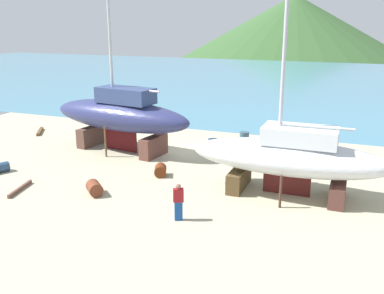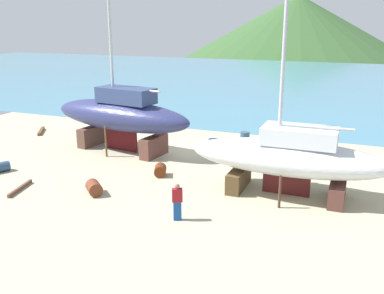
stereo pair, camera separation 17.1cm
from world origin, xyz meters
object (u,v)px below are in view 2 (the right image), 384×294
object	(u,v)px
worker	(177,201)
barrel_ochre	(213,145)
barrel_rust_far	(94,188)
barrel_by_slipway	(245,139)
barrel_tipped_center	(160,170)
sailboat_mid_port	(121,115)
barrel_rust_mid	(1,167)
sailboat_small_center	(289,157)

from	to	relation	value
worker	barrel_ochre	world-z (taller)	worker
barrel_rust_far	barrel_by_slipway	bearing A→B (deg)	67.48
barrel_by_slipway	barrel_tipped_center	distance (m)	8.13
sailboat_mid_port	barrel_tipped_center	xyz separation A→B (m)	(4.42, -3.50, -2.10)
sailboat_mid_port	barrel_by_slipway	world-z (taller)	sailboat_mid_port
barrel_by_slipway	barrel_rust_mid	size ratio (longest dim) A/B	1.02
sailboat_mid_port	worker	world-z (taller)	sailboat_mid_port
sailboat_small_center	barrel_rust_mid	world-z (taller)	sailboat_small_center
sailboat_mid_port	barrel_rust_mid	world-z (taller)	sailboat_mid_port
barrel_rust_mid	worker	bearing A→B (deg)	-9.72
sailboat_small_center	barrel_tipped_center	world-z (taller)	sailboat_small_center
sailboat_small_center	barrel_tipped_center	size ratio (longest dim) A/B	18.04
sailboat_small_center	barrel_ochre	bearing A→B (deg)	-44.86
worker	barrel_tipped_center	size ratio (longest dim) A/B	1.96
barrel_tipped_center	barrel_rust_far	bearing A→B (deg)	-117.75
sailboat_mid_port	barrel_by_slipway	distance (m)	8.52
sailboat_mid_port	worker	distance (m)	11.22
barrel_by_slipway	sailboat_small_center	bearing A→B (deg)	-61.83
barrel_by_slipway	barrel_rust_mid	distance (m)	15.44
barrel_tipped_center	barrel_ochre	distance (m)	5.73
sailboat_small_center	barrel_tipped_center	xyz separation A→B (m)	(-6.94, 0.15, -1.64)
sailboat_mid_port	worker	xyz separation A→B (m)	(7.47, -8.22, -1.56)
barrel_rust_far	barrel_tipped_center	distance (m)	4.06
sailboat_small_center	barrel_by_slipway	xyz separation A→B (m)	(-4.17, 7.79, -1.49)
barrel_rust_far	barrel_rust_mid	size ratio (longest dim) A/B	0.99
sailboat_mid_port	barrel_rust_mid	bearing A→B (deg)	64.14
worker	barrel_rust_mid	xyz separation A→B (m)	(-11.75, 2.01, -0.58)
barrel_tipped_center	barrel_by_slipway	bearing A→B (deg)	70.09
worker	barrel_ochre	size ratio (longest dim) A/B	2.08
sailboat_small_center	sailboat_mid_port	bearing A→B (deg)	-17.65
barrel_rust_far	barrel_ochre	size ratio (longest dim) A/B	1.15
sailboat_small_center	barrel_tipped_center	bearing A→B (deg)	-1.08
barrel_by_slipway	barrel_rust_mid	bearing A→B (deg)	-137.89
barrel_ochre	barrel_by_slipway	bearing A→B (deg)	52.31
sailboat_mid_port	barrel_tipped_center	bearing A→B (deg)	150.30
barrel_ochre	barrel_rust_mid	bearing A→B (deg)	-139.92
worker	barrel_tipped_center	distance (m)	5.65
sailboat_small_center	worker	size ratio (longest dim) A/B	9.22
barrel_rust_far	barrel_ochre	distance (m)	9.70
worker	barrel_ochre	bearing A→B (deg)	163.60
barrel_rust_mid	barrel_tipped_center	bearing A→B (deg)	17.34
sailboat_small_center	barrel_rust_far	xyz separation A→B (m)	(-8.83, -3.45, -1.62)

